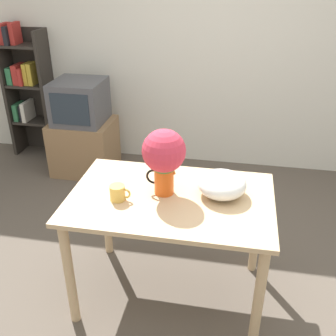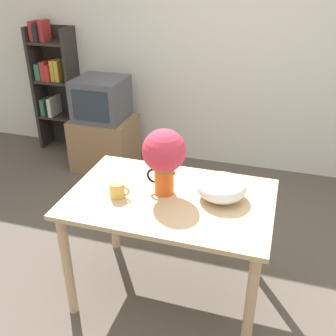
# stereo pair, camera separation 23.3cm
# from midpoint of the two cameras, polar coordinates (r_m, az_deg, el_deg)

# --- Properties ---
(ground_plane) EXTENTS (12.00, 12.00, 0.00)m
(ground_plane) POSITION_cam_midpoint_polar(r_m,az_deg,el_deg) (2.89, 5.34, -17.40)
(ground_plane) COLOR brown
(wall_back) EXTENTS (8.00, 0.05, 2.60)m
(wall_back) POSITION_cam_midpoint_polar(r_m,az_deg,el_deg) (4.16, 12.55, 16.87)
(wall_back) COLOR silver
(wall_back) RESTS_ON ground_plane
(table) EXTENTS (1.24, 0.81, 0.79)m
(table) POSITION_cam_midpoint_polar(r_m,az_deg,el_deg) (2.45, 3.05, -6.60)
(table) COLOR tan
(table) RESTS_ON ground_plane
(flower_vase) EXTENTS (0.26, 0.26, 0.41)m
(flower_vase) POSITION_cam_midpoint_polar(r_m,az_deg,el_deg) (2.30, 2.31, 1.74)
(flower_vase) COLOR #E05619
(flower_vase) RESTS_ON table
(coffee_mug) EXTENTS (0.13, 0.09, 0.10)m
(coffee_mug) POSITION_cam_midpoint_polar(r_m,az_deg,el_deg) (2.36, -4.55, -3.26)
(coffee_mug) COLOR gold
(coffee_mug) RESTS_ON table
(white_bowl) EXTENTS (0.30, 0.30, 0.15)m
(white_bowl) POSITION_cam_midpoint_polar(r_m,az_deg,el_deg) (2.37, 10.62, -2.87)
(white_bowl) COLOR white
(white_bowl) RESTS_ON table
(tv_stand) EXTENTS (0.63, 0.53, 0.57)m
(tv_stand) POSITION_cam_midpoint_polar(r_m,az_deg,el_deg) (4.34, -7.62, 3.63)
(tv_stand) COLOR #8E6B47
(tv_stand) RESTS_ON ground_plane
(tv_set) EXTENTS (0.50, 0.51, 0.43)m
(tv_set) POSITION_cam_midpoint_polar(r_m,az_deg,el_deg) (4.16, -8.07, 9.89)
(tv_set) COLOR #4C4C51
(tv_set) RESTS_ON tv_stand
(bookshelf) EXTENTS (0.49, 0.29, 1.49)m
(bookshelf) POSITION_cam_midpoint_polar(r_m,az_deg,el_deg) (4.80, -14.81, 11.94)
(bookshelf) COLOR #2D2823
(bookshelf) RESTS_ON ground_plane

